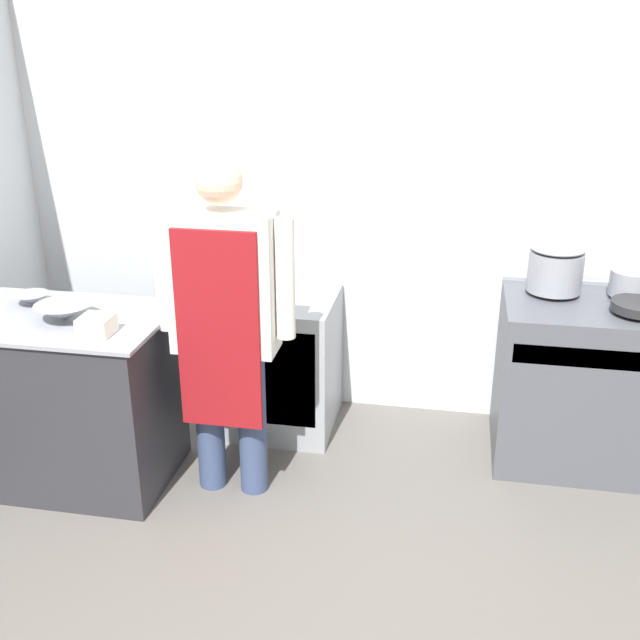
{
  "coord_description": "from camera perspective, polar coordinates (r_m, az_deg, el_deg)",
  "views": [
    {
      "loc": [
        0.65,
        -2.05,
        2.22
      ],
      "look_at": [
        0.06,
        1.15,
        0.92
      ],
      "focal_mm": 42.0,
      "sensor_mm": 36.0,
      "label": 1
    }
  ],
  "objects": [
    {
      "name": "mixing_bowl",
      "position": [
        3.78,
        -18.9,
        0.58
      ],
      "size": [
        0.28,
        0.28,
        0.08
      ],
      "color": "gray",
      "rests_on": "prep_counter"
    },
    {
      "name": "person_cook",
      "position": [
        3.52,
        -7.26,
        0.56
      ],
      "size": [
        0.67,
        0.24,
        1.68
      ],
      "color": "#38476B",
      "rests_on": "ground_plane"
    },
    {
      "name": "plastic_tub",
      "position": [
        3.56,
        -16.65,
        -0.39
      ],
      "size": [
        0.15,
        0.15,
        0.09
      ],
      "color": "silver",
      "rests_on": "prep_counter"
    },
    {
      "name": "stock_pot",
      "position": [
        4.08,
        17.51,
        3.85
      ],
      "size": [
        0.28,
        0.28,
        0.25
      ],
      "color": "gray",
      "rests_on": "stove"
    },
    {
      "name": "fridge_unit",
      "position": [
        4.33,
        -3.39,
        -3.19
      ],
      "size": [
        0.68,
        0.61,
        0.79
      ],
      "color": "#93999E",
      "rests_on": "ground_plane"
    },
    {
      "name": "sauce_pot",
      "position": [
        4.17,
        22.62,
        2.63
      ],
      "size": [
        0.22,
        0.22,
        0.13
      ],
      "color": "gray",
      "rests_on": "stove"
    },
    {
      "name": "saute_pan",
      "position": [
        3.97,
        23.15,
        0.96
      ],
      "size": [
        0.27,
        0.27,
        0.04
      ],
      "color": "#262628",
      "rests_on": "stove"
    },
    {
      "name": "prep_counter",
      "position": [
        4.05,
        -19.16,
        -5.58
      ],
      "size": [
        1.14,
        0.69,
        0.89
      ],
      "color": "#2D2D33",
      "rests_on": "ground_plane"
    },
    {
      "name": "wall_back",
      "position": [
        4.3,
        1.57,
        10.06
      ],
      "size": [
        8.0,
        0.05,
        2.7
      ],
      "color": "silver",
      "rests_on": "ground_plane"
    },
    {
      "name": "small_bowl",
      "position": [
        4.05,
        -21.12,
        1.51
      ],
      "size": [
        0.18,
        0.18,
        0.06
      ],
      "color": "gray",
      "rests_on": "prep_counter"
    },
    {
      "name": "stove",
      "position": [
        4.22,
        19.5,
        -4.49
      ],
      "size": [
        0.9,
        0.66,
        0.91
      ],
      "color": "#4C4F56",
      "rests_on": "ground_plane"
    }
  ]
}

